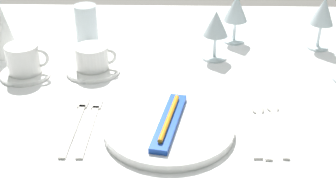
{
  "coord_description": "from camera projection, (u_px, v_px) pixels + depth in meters",
  "views": [
    {
      "loc": [
        0.0,
        -1.03,
        1.29
      ],
      "look_at": [
        -0.02,
        -0.11,
        0.76
      ],
      "focal_mm": 49.98,
      "sensor_mm": 36.0,
      "label": 1
    }
  ],
  "objects": [
    {
      "name": "wine_glass_far",
      "position": [
        234.0,
        10.0,
        1.33
      ],
      "size": [
        0.07,
        0.07,
        0.14
      ],
      "color": "silver",
      "rests_on": "dining_table"
    },
    {
      "name": "fork_inner",
      "position": [
        74.0,
        123.0,
        1.0
      ],
      "size": [
        0.02,
        0.23,
        0.0
      ],
      "color": "beige",
      "rests_on": "dining_table"
    },
    {
      "name": "spoon_dessert",
      "position": [
        274.0,
        122.0,
        1.0
      ],
      "size": [
        0.03,
        0.21,
        0.01
      ],
      "color": "beige",
      "rests_on": "dining_table"
    },
    {
      "name": "dinner_knife",
      "position": [
        247.0,
        127.0,
        0.98
      ],
      "size": [
        0.03,
        0.23,
        0.0
      ],
      "color": "beige",
      "rests_on": "dining_table"
    },
    {
      "name": "wine_glass_left",
      "position": [
        321.0,
        14.0,
        1.29
      ],
      "size": [
        0.06,
        0.06,
        0.15
      ],
      "color": "silver",
      "rests_on": "dining_table"
    },
    {
      "name": "dinner_plate",
      "position": [
        167.0,
        128.0,
        0.97
      ],
      "size": [
        0.27,
        0.27,
        0.02
      ],
      "primitive_type": "cylinder",
      "color": "white",
      "rests_on": "dining_table"
    },
    {
      "name": "fork_outer",
      "position": [
        88.0,
        124.0,
        0.99
      ],
      "size": [
        0.02,
        0.22,
        0.0
      ],
      "color": "beige",
      "rests_on": "dining_table"
    },
    {
      "name": "spoon_soup",
      "position": [
        259.0,
        123.0,
        1.0
      ],
      "size": [
        0.03,
        0.2,
        0.01
      ],
      "color": "beige",
      "rests_on": "dining_table"
    },
    {
      "name": "coffee_cup_right",
      "position": [
        91.0,
        57.0,
        1.19
      ],
      "size": [
        0.11,
        0.08,
        0.06
      ],
      "color": "white",
      "rests_on": "saucer_right"
    },
    {
      "name": "toothbrush_package",
      "position": [
        167.0,
        121.0,
        0.96
      ],
      "size": [
        0.07,
        0.21,
        0.02
      ],
      "color": "blue",
      "rests_on": "dinner_plate"
    },
    {
      "name": "wine_glass_centre",
      "position": [
        214.0,
        26.0,
        1.23
      ],
      "size": [
        0.07,
        0.07,
        0.14
      ],
      "color": "silver",
      "rests_on": "dining_table"
    },
    {
      "name": "drink_tumbler",
      "position": [
        85.0,
        26.0,
        1.34
      ],
      "size": [
        0.06,
        0.06,
        0.11
      ],
      "color": "silver",
      "rests_on": "dining_table"
    },
    {
      "name": "saucer_right",
      "position": [
        91.0,
        70.0,
        1.21
      ],
      "size": [
        0.14,
        0.14,
        0.01
      ],
      "primitive_type": "cylinder",
      "color": "white",
      "rests_on": "dining_table"
    },
    {
      "name": "dining_table",
      "position": [
        176.0,
        107.0,
        1.21
      ],
      "size": [
        1.8,
        1.11,
        0.74
      ],
      "color": "white",
      "rests_on": "ground"
    },
    {
      "name": "saucer_left",
      "position": [
        24.0,
        74.0,
        1.19
      ],
      "size": [
        0.13,
        0.13,
        0.01
      ],
      "primitive_type": "cylinder",
      "color": "white",
      "rests_on": "dining_table"
    },
    {
      "name": "coffee_cup_left",
      "position": [
        22.0,
        59.0,
        1.17
      ],
      "size": [
        0.11,
        0.08,
        0.07
      ],
      "color": "white",
      "rests_on": "saucer_left"
    }
  ]
}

